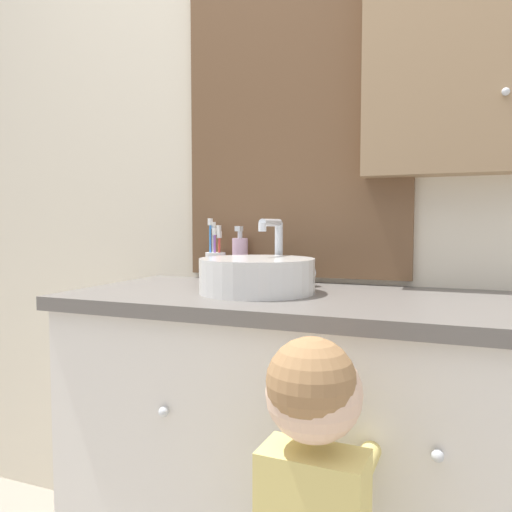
% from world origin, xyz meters
% --- Properties ---
extents(wall_back, '(3.20, 0.18, 2.50)m').
position_xyz_m(wall_back, '(0.01, 0.62, 1.28)').
color(wall_back, beige).
rests_on(wall_back, ground_plane).
extents(vanity_counter, '(1.31, 0.55, 0.89)m').
position_xyz_m(vanity_counter, '(0.00, 0.32, 0.45)').
color(vanity_counter, silver).
rests_on(vanity_counter, ground_plane).
extents(sink_basin, '(0.31, 0.36, 0.20)m').
position_xyz_m(sink_basin, '(-0.17, 0.32, 0.94)').
color(sink_basin, silver).
rests_on(sink_basin, vanity_counter).
extents(toothbrush_holder, '(0.06, 0.06, 0.20)m').
position_xyz_m(toothbrush_holder, '(-0.39, 0.53, 0.94)').
color(toothbrush_holder, silver).
rests_on(toothbrush_holder, vanity_counter).
extents(soap_dispenser, '(0.05, 0.05, 0.17)m').
position_xyz_m(soap_dispenser, '(-0.31, 0.54, 0.96)').
color(soap_dispenser, '#CCA3BC').
rests_on(soap_dispenser, vanity_counter).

